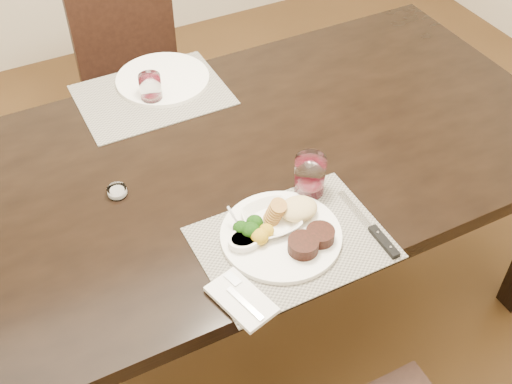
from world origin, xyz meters
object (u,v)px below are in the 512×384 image
cracker_bowl (271,220)px  wine_glass_near (310,177)px  chair_far (136,68)px  dinner_plate (287,231)px  steak_knife (377,234)px  far_plate (163,79)px

cracker_bowl → wine_glass_near: bearing=23.4°
chair_far → dinner_plate: (-0.02, -1.27, 0.27)m
steak_knife → wine_glass_near: size_ratio=2.28×
cracker_bowl → far_plate: (-0.01, 0.73, -0.01)m
chair_far → steak_knife: chair_far is taller
steak_knife → wine_glass_near: wine_glass_near is taller
chair_far → steak_knife: (0.18, -1.37, 0.26)m
steak_knife → wine_glass_near: 0.23m
dinner_plate → steak_knife: bearing=-33.8°
wine_glass_near → far_plate: wine_glass_near is taller
far_plate → dinner_plate: bearing=-87.9°
steak_knife → far_plate: same height
steak_knife → far_plate: (-0.23, 0.88, 0.00)m
steak_knife → dinner_plate: bearing=154.4°
dinner_plate → far_plate: (-0.03, 0.78, -0.01)m
dinner_plate → cracker_bowl: (-0.02, 0.05, 0.00)m
cracker_bowl → dinner_plate: bearing=-72.6°
wine_glass_near → dinner_plate: bearing=-138.8°
cracker_bowl → far_plate: cracker_bowl is taller
chair_far → steak_knife: bearing=-82.3°
wine_glass_near → far_plate: size_ratio=0.37×
chair_far → dinner_plate: size_ratio=2.95×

